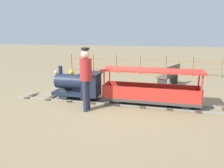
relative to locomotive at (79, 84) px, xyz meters
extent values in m
plane|color=#8C7A56|center=(0.00, -1.06, -0.49)|extent=(60.00, 60.00, 0.00)
cube|color=gray|center=(-0.21, -1.22, -0.47)|extent=(0.03, 6.40, 0.04)
cube|color=gray|center=(0.21, -1.22, -0.47)|extent=(0.03, 6.40, 0.04)
cube|color=#4C3828|center=(0.00, -3.36, -0.47)|extent=(0.67, 0.14, 0.03)
cube|color=#4C3828|center=(0.00, -2.64, -0.47)|extent=(0.67, 0.14, 0.03)
cube|color=#4C3828|center=(0.00, -1.93, -0.47)|extent=(0.67, 0.14, 0.03)
cube|color=#4C3828|center=(0.00, -1.22, -0.47)|extent=(0.67, 0.14, 0.03)
cube|color=#4C3828|center=(0.00, -0.51, -0.47)|extent=(0.67, 0.14, 0.03)
cube|color=#4C3828|center=(0.00, 0.20, -0.47)|extent=(0.67, 0.14, 0.03)
cube|color=#4C3828|center=(0.00, 0.91, -0.47)|extent=(0.67, 0.14, 0.03)
cube|color=#4C3828|center=(0.00, 1.62, -0.47)|extent=(0.67, 0.14, 0.03)
cube|color=#192338|center=(0.00, 0.08, -0.28)|extent=(0.55, 1.40, 0.10)
cylinder|color=#192338|center=(0.00, 0.28, 0.07)|extent=(0.44, 0.85, 0.44)
cylinder|color=#B7932D|center=(0.00, 0.70, 0.07)|extent=(0.37, 0.02, 0.37)
cylinder|color=#192338|center=(0.00, 0.58, 0.41)|extent=(0.12, 0.12, 0.23)
sphere|color=#B7932D|center=(0.00, 0.23, 0.34)|extent=(0.16, 0.16, 0.16)
cube|color=#192338|center=(0.00, -0.40, 0.05)|extent=(0.55, 0.45, 0.55)
cube|color=black|center=(0.00, -0.40, 0.34)|extent=(0.63, 0.53, 0.04)
sphere|color=#F2EAB2|center=(0.00, 0.73, 0.33)|extent=(0.10, 0.10, 0.10)
cylinder|color=#2D2D2D|center=(-0.21, 0.43, -0.29)|extent=(0.05, 0.32, 0.32)
cylinder|color=#2D2D2D|center=(0.21, 0.43, -0.29)|extent=(0.05, 0.32, 0.32)
cylinder|color=#2D2D2D|center=(-0.21, -0.27, -0.29)|extent=(0.05, 0.32, 0.32)
cylinder|color=#2D2D2D|center=(0.21, -0.27, -0.29)|extent=(0.05, 0.32, 0.32)
cube|color=#3F3F3F|center=(0.00, -2.12, -0.31)|extent=(0.63, 2.60, 0.08)
cube|color=red|center=(-0.29, -2.12, -0.09)|extent=(0.04, 2.60, 0.35)
cube|color=red|center=(0.29, -2.12, -0.09)|extent=(0.04, 2.60, 0.35)
cube|color=red|center=(0.00, -0.84, -0.09)|extent=(0.63, 0.04, 0.35)
cube|color=red|center=(0.00, -3.40, -0.09)|extent=(0.63, 0.04, 0.35)
cylinder|color=red|center=(-0.28, -0.87, 0.11)|extent=(0.04, 0.04, 0.75)
cylinder|color=red|center=(0.28, -0.87, 0.11)|extent=(0.04, 0.04, 0.75)
cylinder|color=red|center=(-0.28, -3.37, 0.11)|extent=(0.04, 0.04, 0.75)
cylinder|color=red|center=(0.28, -3.37, 0.11)|extent=(0.04, 0.04, 0.75)
cube|color=red|center=(0.00, -2.12, 0.50)|extent=(0.73, 2.70, 0.04)
cube|color=olive|center=(0.00, -3.04, -0.15)|extent=(0.47, 0.20, 0.24)
cube|color=olive|center=(0.00, -2.58, -0.15)|extent=(0.47, 0.20, 0.24)
cube|color=olive|center=(0.00, -2.12, -0.15)|extent=(0.47, 0.20, 0.24)
cube|color=olive|center=(0.00, -1.66, -0.15)|extent=(0.47, 0.20, 0.24)
cube|color=olive|center=(0.00, -1.20, -0.15)|extent=(0.47, 0.20, 0.24)
cylinder|color=#262626|center=(-0.21, -1.21, -0.33)|extent=(0.04, 0.24, 0.24)
cylinder|color=#262626|center=(0.21, -1.21, -0.33)|extent=(0.04, 0.24, 0.24)
cylinder|color=#262626|center=(-0.21, -3.03, -0.33)|extent=(0.04, 0.24, 0.24)
cylinder|color=#262626|center=(0.21, -3.03, -0.33)|extent=(0.04, 0.24, 0.24)
cylinder|color=#282D47|center=(-0.89, -0.55, -0.09)|extent=(0.12, 0.12, 0.80)
cylinder|color=#282D47|center=(-0.71, -0.55, -0.09)|extent=(0.12, 0.12, 0.80)
cylinder|color=#B22828|center=(-0.80, -0.55, 0.59)|extent=(0.30, 0.30, 0.55)
sphere|color=beige|center=(-0.80, -0.55, 0.97)|extent=(0.22, 0.22, 0.22)
cylinder|color=black|center=(-0.80, -0.55, 1.10)|extent=(0.20, 0.20, 0.06)
cube|color=brown|center=(2.44, -2.59, -0.07)|extent=(1.36, 0.85, 0.06)
cube|color=brown|center=(2.37, -2.76, 0.13)|extent=(1.22, 0.52, 0.40)
cube|color=#333333|center=(1.91, -2.38, -0.28)|extent=(0.19, 0.33, 0.42)
cube|color=#333333|center=(2.97, -2.80, -0.28)|extent=(0.19, 0.33, 0.42)
cylinder|color=#93754C|center=(4.83, -4.92, -0.04)|extent=(0.08, 0.08, 0.90)
cylinder|color=#93754C|center=(4.83, -3.69, -0.04)|extent=(0.08, 0.08, 0.90)
cylinder|color=#93754C|center=(4.83, -2.46, -0.04)|extent=(0.08, 0.08, 0.90)
cylinder|color=#93754C|center=(4.83, -1.22, -0.04)|extent=(0.08, 0.08, 0.90)
cylinder|color=#93754C|center=(4.83, 0.01, -0.04)|extent=(0.08, 0.08, 0.90)
cylinder|color=#93754C|center=(4.83, 1.24, -0.04)|extent=(0.08, 0.08, 0.90)
cylinder|color=#93754C|center=(4.83, 2.48, -0.04)|extent=(0.08, 0.08, 0.90)
cube|color=#93754C|center=(4.83, -1.22, 0.19)|extent=(0.04, 7.40, 0.06)
cube|color=#93754C|center=(4.83, -1.22, -0.13)|extent=(0.04, 7.40, 0.06)
camera|label=1|loc=(-5.76, -2.50, 1.46)|focal=34.30mm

